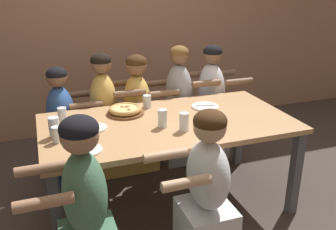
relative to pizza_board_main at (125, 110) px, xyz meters
The scene contains 20 objects.
ground_plane 0.86m from the pizza_board_main, 44.20° to the right, with size 18.00×18.00×0.00m, color #423833.
dining_table 0.39m from the pizza_board_main, 44.20° to the right, with size 1.90×0.99×0.74m.
pizza_board_main is the anchor object (origin of this frame).
empty_plate_a 0.67m from the pizza_board_main, ahead, with size 0.23×0.23×0.02m.
empty_plate_b 0.36m from the pizza_board_main, 141.97° to the right, with size 0.18×0.18×0.02m.
empty_plate_c 0.69m from the pizza_board_main, 124.31° to the right, with size 0.19×0.19×0.02m.
drinking_glass_a 0.40m from the pizza_board_main, 61.24° to the right, with size 0.07×0.07×0.13m.
drinking_glass_b 0.63m from the pizza_board_main, 154.08° to the right, with size 0.07×0.07×0.14m.
drinking_glass_c 0.57m from the pizza_board_main, 56.06° to the right, with size 0.07×0.07×0.13m.
drinking_glass_d 0.67m from the pizza_board_main, 146.57° to the right, with size 0.06×0.06×0.11m.
drinking_glass_e 0.79m from the pizza_board_main, 58.38° to the right, with size 0.07×0.07×0.11m.
drinking_glass_f 0.50m from the pizza_board_main, behind, with size 0.07×0.07×0.14m.
drinking_glass_g 0.23m from the pizza_board_main, 23.28° to the left, with size 0.07×0.07×0.11m.
diner_far_center 0.57m from the pizza_board_main, 63.78° to the left, with size 0.51×0.40×1.12m.
diner_far_midright 0.82m from the pizza_board_main, 35.36° to the left, with size 0.51×0.40×1.17m.
diner_near_left 1.11m from the pizza_board_main, 115.51° to the right, with size 0.51×0.40×1.14m.
diner_far_left 0.72m from the pizza_board_main, 136.23° to the left, with size 0.51×0.40×1.06m.
diner_near_center 1.05m from the pizza_board_main, 75.08° to the right, with size 0.51×0.40×1.08m.
diner_far_midleft 0.53m from the pizza_board_main, 101.54° to the left, with size 0.51×0.40×1.15m.
diner_far_right 1.11m from the pizza_board_main, 24.75° to the left, with size 0.51×0.40×1.16m.
Camera 1 is at (-0.89, -2.49, 1.81)m, focal length 40.00 mm.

